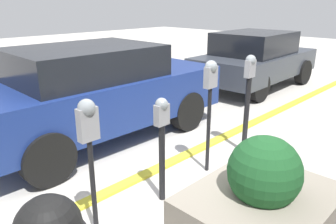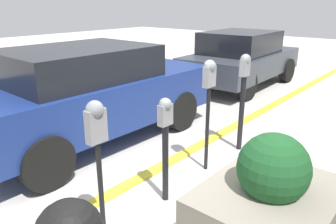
% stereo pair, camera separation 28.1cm
% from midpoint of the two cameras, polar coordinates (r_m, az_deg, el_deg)
% --- Properties ---
extents(ground_plane, '(40.00, 40.00, 0.00)m').
position_cam_midpoint_polar(ground_plane, '(4.70, -3.10, -10.45)').
color(ground_plane, beige).
extents(curb_strip, '(24.50, 0.16, 0.04)m').
position_cam_midpoint_polar(curb_strip, '(4.74, -3.82, -9.93)').
color(curb_strip, gold).
rests_on(curb_strip, ground_plane).
extents(parking_meter_nearest, '(0.19, 0.16, 1.46)m').
position_cam_midpoint_polar(parking_meter_nearest, '(3.09, -14.87, -4.04)').
color(parking_meter_nearest, black).
rests_on(parking_meter_nearest, ground_plane).
extents(parking_meter_second, '(0.17, 0.15, 1.28)m').
position_cam_midpoint_polar(parking_meter_second, '(3.73, -2.65, -3.85)').
color(parking_meter_second, black).
rests_on(parking_meter_second, ground_plane).
extents(parking_meter_middle, '(0.19, 0.16, 1.57)m').
position_cam_midpoint_polar(parking_meter_middle, '(4.36, 5.30, 4.22)').
color(parking_meter_middle, black).
rests_on(parking_meter_middle, ground_plane).
extents(parking_meter_fourth, '(0.18, 0.15, 1.55)m').
position_cam_midpoint_polar(parking_meter_fourth, '(5.14, 11.45, 3.86)').
color(parking_meter_fourth, black).
rests_on(parking_meter_fourth, ground_plane).
extents(planter_box, '(1.41, 1.12, 1.18)m').
position_cam_midpoint_polar(planter_box, '(3.32, 14.75, -15.83)').
color(planter_box, gray).
rests_on(planter_box, ground_plane).
extents(parked_car_middle, '(4.41, 1.96, 1.61)m').
position_cam_midpoint_polar(parked_car_middle, '(5.63, -15.19, 3.33)').
color(parked_car_middle, navy).
rests_on(parked_car_middle, ground_plane).
extents(parked_car_rear, '(4.09, 1.95, 1.52)m').
position_cam_midpoint_polar(parked_car_rear, '(9.45, 11.82, 9.23)').
color(parked_car_rear, '#383D47').
rests_on(parked_car_rear, ground_plane).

